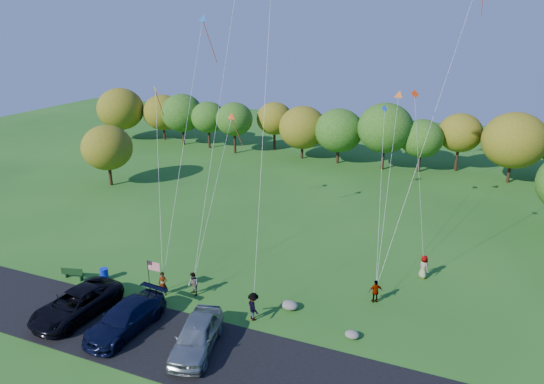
{
  "coord_description": "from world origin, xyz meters",
  "views": [
    {
      "loc": [
        15.06,
        -23.67,
        17.83
      ],
      "look_at": [
        2.87,
        6.0,
        6.44
      ],
      "focal_mm": 32.0,
      "sensor_mm": 36.0,
      "label": 1
    }
  ],
  "objects": [
    {
      "name": "flag_assembly",
      "position": [
        -3.42,
        0.0,
        2.02
      ],
      "size": [
        0.99,
        0.64,
        2.67
      ],
      "color": "black",
      "rests_on": "ground"
    },
    {
      "name": "flyer_c",
      "position": [
        4.05,
        0.06,
        0.94
      ],
      "size": [
        1.37,
        1.33,
        1.87
      ],
      "primitive_type": "imported",
      "rotation": [
        0.0,
        0.0,
        2.41
      ],
      "color": "#4C4C59",
      "rests_on": "ground"
    },
    {
      "name": "minivan_navy",
      "position": [
        -2.6,
        -3.94,
        0.9
      ],
      "size": [
        2.79,
        5.93,
        1.67
      ],
      "primitive_type": "imported",
      "rotation": [
        0.0,
        0.0,
        -0.08
      ],
      "color": "black",
      "rests_on": "asphalt_lane"
    },
    {
      "name": "boulder_near",
      "position": [
        5.74,
        2.02,
        0.28
      ],
      "size": [
        1.13,
        0.88,
        0.56
      ],
      "primitive_type": "ellipsoid",
      "color": "gray",
      "rests_on": "ground"
    },
    {
      "name": "minivan_silver",
      "position": [
        2.31,
        -3.91,
        0.97
      ],
      "size": [
        3.31,
        5.67,
        1.81
      ],
      "primitive_type": "imported",
      "rotation": [
        0.0,
        0.0,
        0.23
      ],
      "color": "gray",
      "rests_on": "asphalt_lane"
    },
    {
      "name": "treeline",
      "position": [
        0.22,
        35.92,
        4.61
      ],
      "size": [
        76.18,
        27.26,
        8.41
      ],
      "color": "#332112",
      "rests_on": "ground"
    },
    {
      "name": "minivan_dark",
      "position": [
        -6.48,
        -3.87,
        0.9
      ],
      "size": [
        3.35,
        6.31,
        1.69
      ],
      "primitive_type": "imported",
      "rotation": [
        0.0,
        0.0,
        -0.09
      ],
      "color": "black",
      "rests_on": "asphalt_lane"
    },
    {
      "name": "asphalt_lane",
      "position": [
        0.0,
        -4.0,
        0.03
      ],
      "size": [
        44.0,
        6.0,
        0.06
      ],
      "primitive_type": "cube",
      "color": "black",
      "rests_on": "ground"
    },
    {
      "name": "boulder_far",
      "position": [
        10.25,
        0.57,
        0.23
      ],
      "size": [
        0.87,
        0.72,
        0.45
      ],
      "primitive_type": "ellipsoid",
      "color": "slate",
      "rests_on": "ground"
    },
    {
      "name": "park_bench",
      "position": [
        -10.21,
        -0.33,
        0.48
      ],
      "size": [
        1.6,
        0.66,
        0.9
      ],
      "rotation": [
        0.0,
        0.0,
        0.26
      ],
      "color": "#123314",
      "rests_on": "ground"
    },
    {
      "name": "trash_barrel",
      "position": [
        -8.07,
        0.5,
        0.44
      ],
      "size": [
        0.58,
        0.58,
        0.87
      ],
      "primitive_type": "cylinder",
      "color": "#0D21C9",
      "rests_on": "ground"
    },
    {
      "name": "flyer_e",
      "position": [
        13.35,
        9.58,
        0.88
      ],
      "size": [
        1.02,
        1.0,
        1.77
      ],
      "primitive_type": "imported",
      "rotation": [
        0.0,
        0.0,
        2.39
      ],
      "color": "#4C4C59",
      "rests_on": "ground"
    },
    {
      "name": "flyer_b",
      "position": [
        -0.94,
        1.12,
        0.85
      ],
      "size": [
        1.04,
        1.0,
        1.69
      ],
      "primitive_type": "imported",
      "rotation": [
        0.0,
        0.0,
        -0.61
      ],
      "color": "#4C4C59",
      "rests_on": "ground"
    },
    {
      "name": "ground",
      "position": [
        0.0,
        0.0,
        0.0
      ],
      "size": [
        140.0,
        140.0,
        0.0
      ],
      "primitive_type": "plane",
      "color": "#215718",
      "rests_on": "ground"
    },
    {
      "name": "flyer_d",
      "position": [
        10.75,
        4.99,
        0.81
      ],
      "size": [
        1.02,
        0.81,
        1.62
      ],
      "primitive_type": "imported",
      "rotation": [
        0.0,
        0.0,
        3.66
      ],
      "color": "#4C4C59",
      "rests_on": "ground"
    },
    {
      "name": "flyer_a",
      "position": [
        -2.88,
        0.37,
        0.85
      ],
      "size": [
        0.71,
        0.57,
        1.71
      ],
      "primitive_type": "imported",
      "rotation": [
        0.0,
        0.0,
        0.29
      ],
      "color": "#4C4C59",
      "rests_on": "ground"
    }
  ]
}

